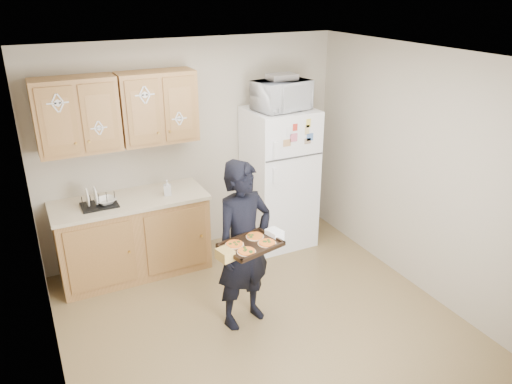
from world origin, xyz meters
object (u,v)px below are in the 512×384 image
(baking_tray, at_px, (251,245))
(dish_rack, at_px, (99,200))
(person, at_px, (244,246))
(microwave, at_px, (282,95))
(refrigerator, at_px, (279,178))

(baking_tray, bearing_deg, dish_rack, 108.17)
(person, bearing_deg, baking_tray, -117.12)
(baking_tray, height_order, microwave, microwave)
(baking_tray, xyz_separation_m, microwave, (1.13, 1.53, 0.89))
(person, xyz_separation_m, baking_tray, (-0.07, -0.29, 0.16))
(dish_rack, bearing_deg, microwave, -1.57)
(dish_rack, bearing_deg, baking_tray, -58.27)
(microwave, height_order, dish_rack, microwave)
(person, height_order, dish_rack, person)
(baking_tray, bearing_deg, person, 62.88)
(microwave, bearing_deg, dish_rack, 168.60)
(refrigerator, bearing_deg, baking_tray, -125.88)
(refrigerator, relative_size, baking_tray, 3.54)
(baking_tray, xyz_separation_m, dish_rack, (-0.98, 1.58, -0.01))
(refrigerator, xyz_separation_m, dish_rack, (-2.12, 0.01, 0.12))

